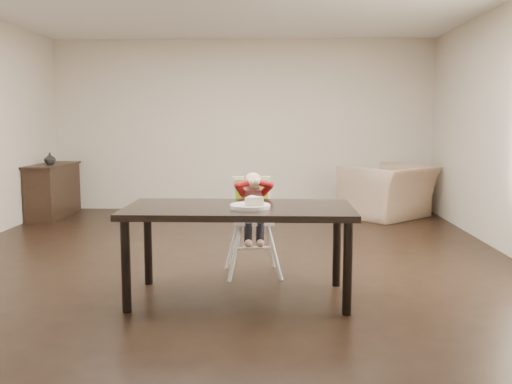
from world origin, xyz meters
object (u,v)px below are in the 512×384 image
(sideboard, at_px, (53,190))
(armchair, at_px, (389,183))
(dining_table, at_px, (239,216))
(high_chair, at_px, (253,203))

(sideboard, bearing_deg, armchair, 1.15)
(dining_table, height_order, sideboard, sideboard)
(dining_table, relative_size, armchair, 1.52)
(dining_table, xyz_separation_m, sideboard, (-3.02, 3.85, -0.27))
(high_chair, relative_size, armchair, 0.81)
(dining_table, distance_m, sideboard, 4.90)
(dining_table, height_order, armchair, armchair)
(high_chair, xyz_separation_m, sideboard, (-3.10, 3.10, -0.28))
(high_chair, distance_m, sideboard, 4.39)
(dining_table, bearing_deg, armchair, 63.60)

